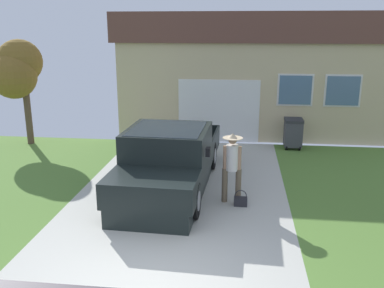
{
  "coord_description": "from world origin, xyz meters",
  "views": [
    {
      "loc": [
        1.41,
        -5.71,
        4.03
      ],
      "look_at": [
        0.25,
        4.09,
        1.29
      ],
      "focal_mm": 39.46,
      "sensor_mm": 36.0,
      "label": 1
    }
  ],
  "objects_px": {
    "wheeled_trash_bin": "(293,132)",
    "house_with_garage": "(257,70)",
    "neighbor_tree": "(17,70)",
    "handbag": "(241,201)",
    "person_with_hat": "(232,163)",
    "pickup_truck": "(169,163)"
  },
  "relations": [
    {
      "from": "pickup_truck",
      "to": "handbag",
      "type": "relative_size",
      "value": 14.66
    },
    {
      "from": "wheeled_trash_bin",
      "to": "house_with_garage",
      "type": "bearing_deg",
      "value": 107.06
    },
    {
      "from": "neighbor_tree",
      "to": "wheeled_trash_bin",
      "type": "distance_m",
      "value": 9.77
    },
    {
      "from": "pickup_truck",
      "to": "house_with_garage",
      "type": "distance_m",
      "value": 8.62
    },
    {
      "from": "wheeled_trash_bin",
      "to": "pickup_truck",
      "type": "bearing_deg",
      "value": -129.47
    },
    {
      "from": "person_with_hat",
      "to": "wheeled_trash_bin",
      "type": "bearing_deg",
      "value": -110.71
    },
    {
      "from": "person_with_hat",
      "to": "wheeled_trash_bin",
      "type": "xyz_separation_m",
      "value": [
        1.96,
        4.92,
        -0.41
      ]
    },
    {
      "from": "house_with_garage",
      "to": "wheeled_trash_bin",
      "type": "relative_size",
      "value": 10.39
    },
    {
      "from": "neighbor_tree",
      "to": "house_with_garage",
      "type": "bearing_deg",
      "value": 26.44
    },
    {
      "from": "neighbor_tree",
      "to": "wheeled_trash_bin",
      "type": "height_order",
      "value": "neighbor_tree"
    },
    {
      "from": "pickup_truck",
      "to": "person_with_hat",
      "type": "distance_m",
      "value": 1.72
    },
    {
      "from": "handbag",
      "to": "wheeled_trash_bin",
      "type": "bearing_deg",
      "value": 71.17
    },
    {
      "from": "person_with_hat",
      "to": "house_with_garage",
      "type": "bearing_deg",
      "value": -94.18
    },
    {
      "from": "neighbor_tree",
      "to": "handbag",
      "type": "bearing_deg",
      "value": -31.16
    },
    {
      "from": "handbag",
      "to": "house_with_garage",
      "type": "xyz_separation_m",
      "value": [
        0.57,
        8.89,
        2.19
      ]
    },
    {
      "from": "person_with_hat",
      "to": "handbag",
      "type": "xyz_separation_m",
      "value": [
        0.22,
        -0.18,
        -0.86
      ]
    },
    {
      "from": "person_with_hat",
      "to": "pickup_truck",
      "type": "bearing_deg",
      "value": -19.03
    },
    {
      "from": "person_with_hat",
      "to": "wheeled_trash_bin",
      "type": "relative_size",
      "value": 1.64
    },
    {
      "from": "handbag",
      "to": "house_with_garage",
      "type": "height_order",
      "value": "house_with_garage"
    },
    {
      "from": "handbag",
      "to": "neighbor_tree",
      "type": "bearing_deg",
      "value": 148.84
    },
    {
      "from": "neighbor_tree",
      "to": "pickup_truck",
      "type": "bearing_deg",
      "value": -33.46
    },
    {
      "from": "neighbor_tree",
      "to": "wheeled_trash_bin",
      "type": "bearing_deg",
      "value": 2.25
    }
  ]
}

